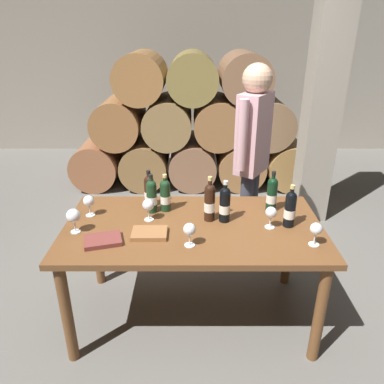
{
  "coord_description": "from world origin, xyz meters",
  "views": [
    {
      "loc": [
        -0.01,
        -2.13,
        1.96
      ],
      "look_at": [
        0.0,
        0.2,
        0.91
      ],
      "focal_mm": 34.53,
      "sensor_mm": 36.0,
      "label": 1
    }
  ],
  "objects_px": {
    "wine_glass_2": "(72,216)",
    "leather_ledger": "(148,233)",
    "dining_table": "(192,237)",
    "wine_bottle_5": "(289,208)",
    "wine_bottle_0": "(224,204)",
    "tasting_notebook": "(102,240)",
    "wine_bottle_2": "(271,194)",
    "wine_bottle_6": "(148,191)",
    "wine_glass_4": "(88,202)",
    "wine_bottle_3": "(209,202)",
    "wine_glass_1": "(270,213)",
    "wine_glass_0": "(189,230)",
    "sommelier_presenting": "(251,149)",
    "wine_bottle_4": "(164,195)",
    "wine_glass_5": "(315,229)",
    "wine_bottle_1": "(151,196)",
    "wine_glass_3": "(147,206)"
  },
  "relations": [
    {
      "from": "wine_glass_2",
      "to": "leather_ledger",
      "type": "bearing_deg",
      "value": -4.91
    },
    {
      "from": "dining_table",
      "to": "wine_bottle_5",
      "type": "bearing_deg",
      "value": -0.66
    },
    {
      "from": "wine_bottle_0",
      "to": "tasting_notebook",
      "type": "bearing_deg",
      "value": -160.3
    },
    {
      "from": "wine_bottle_2",
      "to": "tasting_notebook",
      "type": "distance_m",
      "value": 1.19
    },
    {
      "from": "tasting_notebook",
      "to": "leather_ledger",
      "type": "relative_size",
      "value": 1.0
    },
    {
      "from": "wine_bottle_6",
      "to": "wine_bottle_0",
      "type": "bearing_deg",
      "value": -23.67
    },
    {
      "from": "wine_bottle_0",
      "to": "wine_glass_4",
      "type": "height_order",
      "value": "wine_bottle_0"
    },
    {
      "from": "wine_bottle_3",
      "to": "wine_bottle_5",
      "type": "height_order",
      "value": "wine_bottle_3"
    },
    {
      "from": "tasting_notebook",
      "to": "wine_glass_1",
      "type": "bearing_deg",
      "value": -5.72
    },
    {
      "from": "wine_glass_0",
      "to": "sommelier_presenting",
      "type": "relative_size",
      "value": 0.09
    },
    {
      "from": "wine_bottle_4",
      "to": "leather_ledger",
      "type": "distance_m",
      "value": 0.37
    },
    {
      "from": "wine_bottle_2",
      "to": "wine_glass_5",
      "type": "height_order",
      "value": "wine_bottle_2"
    },
    {
      "from": "wine_bottle_5",
      "to": "wine_glass_4",
      "type": "height_order",
      "value": "wine_bottle_5"
    },
    {
      "from": "wine_bottle_1",
      "to": "wine_bottle_5",
      "type": "distance_m",
      "value": 0.94
    },
    {
      "from": "wine_glass_2",
      "to": "tasting_notebook",
      "type": "height_order",
      "value": "wine_glass_2"
    },
    {
      "from": "dining_table",
      "to": "wine_bottle_4",
      "type": "distance_m",
      "value": 0.36
    },
    {
      "from": "wine_bottle_5",
      "to": "tasting_notebook",
      "type": "height_order",
      "value": "wine_bottle_5"
    },
    {
      "from": "dining_table",
      "to": "tasting_notebook",
      "type": "relative_size",
      "value": 7.73
    },
    {
      "from": "wine_bottle_0",
      "to": "wine_glass_4",
      "type": "distance_m",
      "value": 0.93
    },
    {
      "from": "wine_glass_0",
      "to": "wine_glass_2",
      "type": "distance_m",
      "value": 0.75
    },
    {
      "from": "wine_bottle_2",
      "to": "wine_bottle_6",
      "type": "relative_size",
      "value": 1.08
    },
    {
      "from": "dining_table",
      "to": "wine_bottle_5",
      "type": "distance_m",
      "value": 0.66
    },
    {
      "from": "wine_bottle_4",
      "to": "wine_bottle_5",
      "type": "height_order",
      "value": "wine_bottle_5"
    },
    {
      "from": "wine_bottle_5",
      "to": "wine_glass_4",
      "type": "xyz_separation_m",
      "value": [
        -1.34,
        0.14,
        -0.02
      ]
    },
    {
      "from": "tasting_notebook",
      "to": "wine_glass_4",
      "type": "bearing_deg",
      "value": 99.7
    },
    {
      "from": "wine_bottle_0",
      "to": "wine_bottle_3",
      "type": "relative_size",
      "value": 0.93
    },
    {
      "from": "wine_glass_2",
      "to": "wine_glass_4",
      "type": "relative_size",
      "value": 1.08
    },
    {
      "from": "wine_glass_0",
      "to": "wine_glass_3",
      "type": "xyz_separation_m",
      "value": [
        -0.28,
        0.32,
        0.0
      ]
    },
    {
      "from": "wine_bottle_1",
      "to": "wine_bottle_4",
      "type": "height_order",
      "value": "wine_bottle_1"
    },
    {
      "from": "wine_bottle_0",
      "to": "wine_bottle_2",
      "type": "xyz_separation_m",
      "value": [
        0.34,
        0.16,
        0.0
      ]
    },
    {
      "from": "wine_glass_2",
      "to": "tasting_notebook",
      "type": "bearing_deg",
      "value": -31.3
    },
    {
      "from": "wine_glass_1",
      "to": "wine_glass_2",
      "type": "relative_size",
      "value": 0.91
    },
    {
      "from": "dining_table",
      "to": "wine_bottle_6",
      "type": "xyz_separation_m",
      "value": [
        -0.32,
        0.29,
        0.21
      ]
    },
    {
      "from": "tasting_notebook",
      "to": "leather_ledger",
      "type": "xyz_separation_m",
      "value": [
        0.27,
        0.08,
        0.0
      ]
    },
    {
      "from": "wine_glass_5",
      "to": "wine_bottle_2",
      "type": "bearing_deg",
      "value": 110.65
    },
    {
      "from": "wine_bottle_2",
      "to": "wine_glass_3",
      "type": "relative_size",
      "value": 1.93
    },
    {
      "from": "wine_glass_0",
      "to": "sommelier_presenting",
      "type": "height_order",
      "value": "sommelier_presenting"
    },
    {
      "from": "wine_glass_1",
      "to": "leather_ledger",
      "type": "relative_size",
      "value": 0.67
    },
    {
      "from": "wine_glass_5",
      "to": "wine_bottle_1",
      "type": "bearing_deg",
      "value": 156.63
    },
    {
      "from": "wine_bottle_4",
      "to": "tasting_notebook",
      "type": "relative_size",
      "value": 1.24
    },
    {
      "from": "wine_bottle_2",
      "to": "tasting_notebook",
      "type": "relative_size",
      "value": 1.34
    },
    {
      "from": "wine_bottle_3",
      "to": "wine_glass_5",
      "type": "xyz_separation_m",
      "value": [
        0.61,
        -0.32,
        -0.03
      ]
    },
    {
      "from": "wine_bottle_3",
      "to": "leather_ledger",
      "type": "height_order",
      "value": "wine_bottle_3"
    },
    {
      "from": "wine_glass_3",
      "to": "leather_ledger",
      "type": "bearing_deg",
      "value": -83.06
    },
    {
      "from": "wine_glass_4",
      "to": "sommelier_presenting",
      "type": "height_order",
      "value": "sommelier_presenting"
    },
    {
      "from": "wine_bottle_3",
      "to": "wine_bottle_4",
      "type": "bearing_deg",
      "value": 154.96
    },
    {
      "from": "wine_bottle_3",
      "to": "tasting_notebook",
      "type": "xyz_separation_m",
      "value": [
        -0.66,
        -0.29,
        -0.12
      ]
    },
    {
      "from": "dining_table",
      "to": "wine_bottle_4",
      "type": "xyz_separation_m",
      "value": [
        -0.19,
        0.22,
        0.21
      ]
    },
    {
      "from": "wine_bottle_3",
      "to": "wine_glass_0",
      "type": "height_order",
      "value": "wine_bottle_3"
    },
    {
      "from": "wine_bottle_6",
      "to": "wine_glass_4",
      "type": "relative_size",
      "value": 1.83
    }
  ]
}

